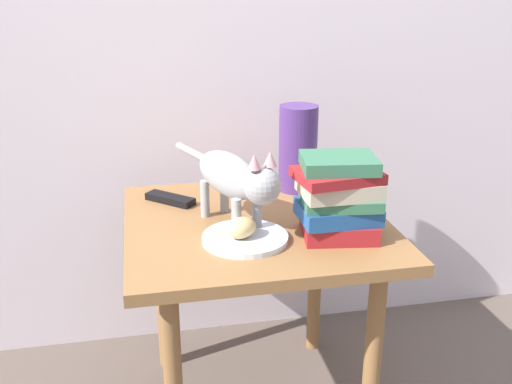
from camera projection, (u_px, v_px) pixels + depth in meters
back_panel at (227, 10)px, 1.81m from camera, size 4.00×0.04×2.20m
side_table at (256, 250)px, 1.60m from camera, size 0.68×0.66×0.59m
plate at (245, 238)px, 1.45m from camera, size 0.21×0.21×0.01m
bread_roll at (241, 228)px, 1.43m from camera, size 0.10×0.09×0.05m
cat at (235, 178)px, 1.48m from camera, size 0.22×0.45×0.23m
book_stack at (339, 198)px, 1.44m from camera, size 0.22×0.18×0.21m
green_vase at (298, 148)px, 1.75m from camera, size 0.11×0.11×0.26m
candle_jar at (322, 189)px, 1.69m from camera, size 0.07×0.07×0.08m
tv_remote at (170, 199)px, 1.69m from camera, size 0.14×0.13×0.02m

